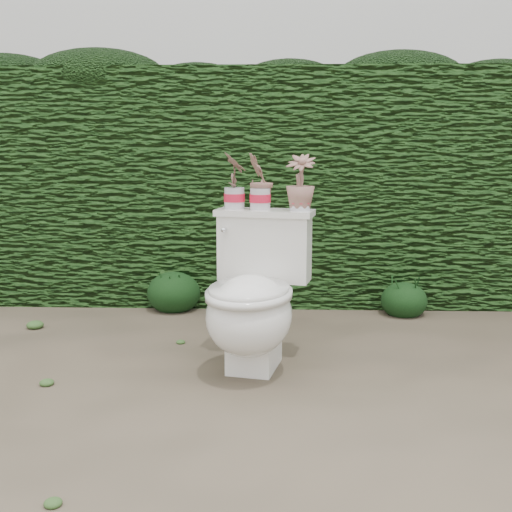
{
  "coord_description": "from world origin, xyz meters",
  "views": [
    {
      "loc": [
        -0.12,
        -3.1,
        1.13
      ],
      "look_at": [
        -0.23,
        0.09,
        0.55
      ],
      "focal_mm": 45.0,
      "sensor_mm": 36.0,
      "label": 1
    }
  ],
  "objects_px": {
    "toilet": "(253,300)",
    "potted_plant_right": "(300,184)",
    "potted_plant_left": "(234,182)",
    "potted_plant_center": "(260,183)"
  },
  "relations": [
    {
      "from": "toilet",
      "to": "potted_plant_left",
      "type": "bearing_deg",
      "value": 124.11
    },
    {
      "from": "toilet",
      "to": "potted_plant_right",
      "type": "distance_m",
      "value": 0.63
    },
    {
      "from": "potted_plant_left",
      "to": "potted_plant_right",
      "type": "distance_m",
      "value": 0.35
    },
    {
      "from": "toilet",
      "to": "potted_plant_center",
      "type": "bearing_deg",
      "value": 95.78
    },
    {
      "from": "toilet",
      "to": "potted_plant_center",
      "type": "distance_m",
      "value": 0.61
    },
    {
      "from": "potted_plant_left",
      "to": "toilet",
      "type": "bearing_deg",
      "value": -178.01
    },
    {
      "from": "potted_plant_left",
      "to": "potted_plant_right",
      "type": "height_order",
      "value": "potted_plant_left"
    },
    {
      "from": "potted_plant_right",
      "to": "potted_plant_center",
      "type": "bearing_deg",
      "value": -179.6
    },
    {
      "from": "potted_plant_center",
      "to": "potted_plant_right",
      "type": "xyz_separation_m",
      "value": [
        0.2,
        -0.04,
        -0.0
      ]
    },
    {
      "from": "potted_plant_left",
      "to": "potted_plant_center",
      "type": "height_order",
      "value": "potted_plant_left"
    }
  ]
}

